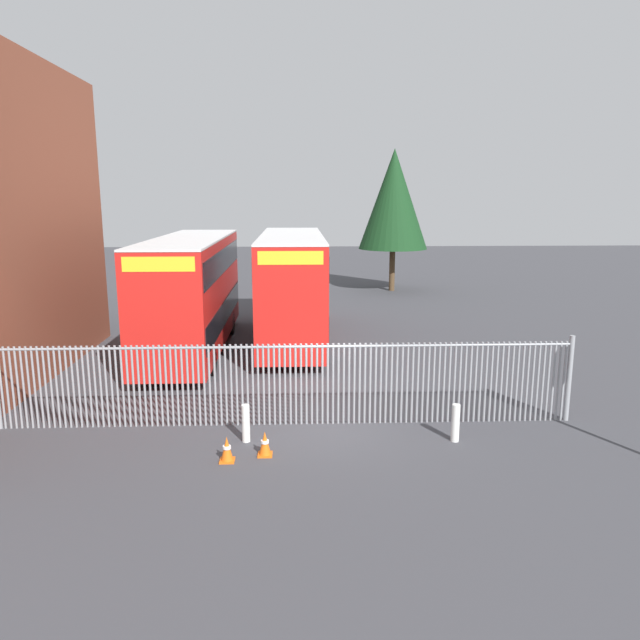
{
  "coord_description": "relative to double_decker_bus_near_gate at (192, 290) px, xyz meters",
  "views": [
    {
      "loc": [
        -0.77,
        -15.11,
        5.94
      ],
      "look_at": [
        0.0,
        4.0,
        2.0
      ],
      "focal_mm": 33.71,
      "sensor_mm": 36.0,
      "label": 1
    }
  ],
  "objects": [
    {
      "name": "ground_plane",
      "position": [
        4.79,
        0.04,
        -2.42
      ],
      "size": [
        100.0,
        100.0,
        0.0
      ],
      "primitive_type": "plane",
      "color": "#3D3D42"
    },
    {
      "name": "palisade_fence",
      "position": [
        3.78,
        -7.96,
        -1.24
      ],
      "size": [
        15.17,
        0.14,
        2.35
      ],
      "color": "gray",
      "rests_on": "ground"
    },
    {
      "name": "double_decker_bus_near_gate",
      "position": [
        0.0,
        0.0,
        0.0
      ],
      "size": [
        2.54,
        10.81,
        4.42
      ],
      "color": "red",
      "rests_on": "ground"
    },
    {
      "name": "double_decker_bus_behind_fence_left",
      "position": [
        3.85,
        1.7,
        0.0
      ],
      "size": [
        2.54,
        10.81,
        4.42
      ],
      "color": "red",
      "rests_on": "ground"
    },
    {
      "name": "bollard_near_left",
      "position": [
        2.76,
        -9.07,
        -1.95
      ],
      "size": [
        0.2,
        0.2,
        0.95
      ],
      "primitive_type": "cylinder",
      "color": "silver",
      "rests_on": "ground"
    },
    {
      "name": "bollard_center_front",
      "position": [
        7.92,
        -9.25,
        -1.95
      ],
      "size": [
        0.2,
        0.2,
        0.95
      ],
      "primitive_type": "cylinder",
      "color": "silver",
      "rests_on": "ground"
    },
    {
      "name": "traffic_cone_by_gate",
      "position": [
        3.26,
        -9.91,
        -2.13
      ],
      "size": [
        0.34,
        0.34,
        0.59
      ],
      "color": "orange",
      "rests_on": "ground"
    },
    {
      "name": "traffic_cone_mid_forecourt",
      "position": [
        2.41,
        -10.2,
        -2.13
      ],
      "size": [
        0.34,
        0.34,
        0.59
      ],
      "color": "orange",
      "rests_on": "ground"
    },
    {
      "name": "tree_tall_back",
      "position": [
        10.17,
        14.98,
        3.34
      ],
      "size": [
        4.32,
        4.32,
        8.86
      ],
      "color": "#4C3823",
      "rests_on": "ground"
    }
  ]
}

